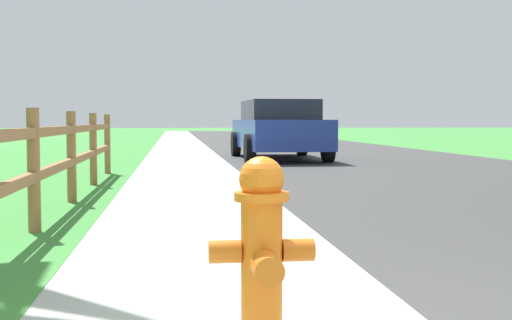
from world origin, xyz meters
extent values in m
plane|color=#3C8738|center=(0.00, 25.00, 0.00)|extent=(120.00, 120.00, 0.00)
cube|color=#383838|center=(3.50, 27.00, 0.00)|extent=(7.00, 66.00, 0.01)
cube|color=#A4B0A3|center=(-3.00, 27.00, 0.00)|extent=(6.00, 66.00, 0.01)
cube|color=#3C8738|center=(-4.50, 27.00, 0.01)|extent=(5.00, 66.00, 0.00)
cylinder|color=orange|center=(-0.88, 0.60, 0.35)|extent=(0.17, 0.17, 0.70)
cylinder|color=orange|center=(-0.88, 0.60, 0.68)|extent=(0.23, 0.23, 0.03)
sphere|color=orange|center=(-0.88, 0.60, 0.75)|extent=(0.19, 0.19, 0.19)
cube|color=#CB6115|center=(-0.88, 0.60, 0.81)|extent=(0.04, 0.04, 0.04)
cylinder|color=#CB6115|center=(-1.03, 0.60, 0.45)|extent=(0.13, 0.09, 0.09)
cylinder|color=#CB6115|center=(-0.73, 0.60, 0.45)|extent=(0.13, 0.09, 0.09)
cylinder|color=#CB6115|center=(-0.88, 0.43, 0.42)|extent=(0.12, 0.16, 0.12)
cylinder|color=#91613A|center=(-2.46, 3.95, 0.55)|extent=(0.11, 0.11, 1.10)
cylinder|color=#91613A|center=(-2.46, 6.14, 0.55)|extent=(0.11, 0.11, 1.10)
cylinder|color=#91613A|center=(-2.46, 8.33, 0.55)|extent=(0.11, 0.11, 1.10)
cylinder|color=#91613A|center=(-2.46, 10.52, 0.55)|extent=(0.11, 0.11, 1.10)
cube|color=#91613A|center=(-2.46, 5.04, 0.49)|extent=(0.07, 10.95, 0.09)
cube|color=#91613A|center=(-2.46, 5.04, 0.88)|extent=(0.07, 10.95, 0.09)
cube|color=navy|center=(1.40, 14.87, 0.64)|extent=(1.94, 4.85, 0.71)
cube|color=#1E232B|center=(1.41, 14.77, 1.24)|extent=(1.68, 2.66, 0.49)
cylinder|color=black|center=(0.45, 16.35, 0.34)|extent=(0.23, 0.68, 0.68)
cylinder|color=black|center=(2.30, 16.38, 0.34)|extent=(0.23, 0.68, 0.68)
cylinder|color=black|center=(0.50, 13.36, 0.34)|extent=(0.23, 0.68, 0.68)
cylinder|color=black|center=(2.36, 13.39, 0.34)|extent=(0.23, 0.68, 0.68)
camera|label=1|loc=(-1.24, -2.12, 0.99)|focal=47.36mm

